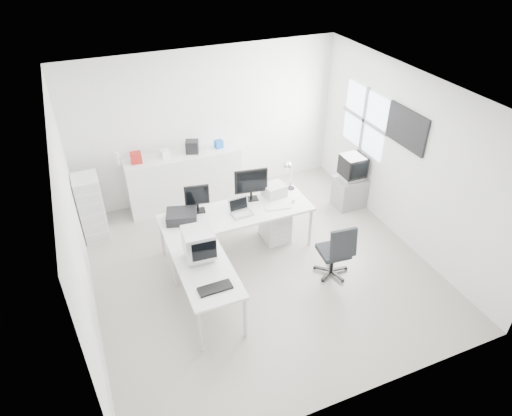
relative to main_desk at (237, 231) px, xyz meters
name	(u,v)px	position (x,y,z in m)	size (l,w,h in m)	color
floor	(261,267)	(0.18, -0.56, -0.38)	(5.00, 5.00, 0.01)	beige
ceiling	(262,96)	(0.18, -0.56, 2.42)	(5.00, 5.00, 0.01)	white
back_wall	(208,125)	(0.18, 1.94, 1.02)	(5.00, 0.02, 2.80)	silver
left_wall	(75,233)	(-2.32, -0.56, 1.02)	(0.02, 5.00, 2.80)	silver
right_wall	(406,160)	(2.68, -0.56, 1.02)	(0.02, 5.00, 2.80)	silver
window	(364,120)	(2.66, 0.64, 1.23)	(0.02, 1.20, 1.10)	white
wall_picture	(407,128)	(2.65, -0.46, 1.52)	(0.04, 0.90, 0.60)	black
main_desk	(237,231)	(0.00, 0.00, 0.00)	(2.40, 0.80, 0.75)	white
side_desk	(207,290)	(-0.85, -1.10, 0.00)	(0.70, 1.40, 0.75)	white
drawer_pedestal	(275,223)	(0.70, 0.05, -0.08)	(0.40, 0.50, 0.60)	white
inkjet_printer	(182,216)	(-0.85, 0.10, 0.46)	(0.45, 0.35, 0.16)	black
lcd_monitor_small	(197,198)	(-0.55, 0.25, 0.61)	(0.38, 0.22, 0.48)	black
lcd_monitor_large	(251,185)	(0.35, 0.25, 0.65)	(0.54, 0.22, 0.56)	black
laptop	(242,208)	(0.05, -0.10, 0.49)	(0.35, 0.36, 0.23)	#B7B7BA
white_keyboard	(278,207)	(0.65, -0.15, 0.38)	(0.39, 0.12, 0.02)	white
white_mouse	(294,201)	(0.95, -0.10, 0.41)	(0.06, 0.06, 0.06)	white
laser_printer	(274,190)	(0.75, 0.22, 0.47)	(0.35, 0.30, 0.20)	#BABABA
desk_lamp	(292,176)	(1.10, 0.30, 0.62)	(0.16, 0.16, 0.48)	silver
crt_monitor	(199,246)	(-0.85, -0.85, 0.59)	(0.37, 0.37, 0.42)	#B7B7BA
black_keyboard	(215,288)	(-0.85, -1.50, 0.39)	(0.44, 0.17, 0.03)	black
office_chair	(334,249)	(1.13, -1.10, 0.10)	(0.55, 0.55, 0.95)	#212426
tv_cabinet	(349,192)	(2.40, 0.43, -0.08)	(0.53, 0.44, 0.58)	gray
crt_tv	(353,168)	(2.40, 0.43, 0.43)	(0.50, 0.48, 0.45)	black
sideboard	(184,179)	(-0.41, 1.68, 0.15)	(2.09, 0.52, 1.04)	white
clutter_box_a	(136,158)	(-1.21, 1.68, 0.76)	(0.19, 0.16, 0.19)	#AA1B18
clutter_box_b	(165,154)	(-0.71, 1.68, 0.74)	(0.14, 0.12, 0.14)	white
clutter_box_c	(192,147)	(-0.21, 1.68, 0.78)	(0.22, 0.20, 0.22)	black
clutter_box_d	(219,144)	(0.29, 1.68, 0.74)	(0.14, 0.12, 0.14)	#1855AA
clutter_bottle	(118,159)	(-1.51, 1.72, 0.78)	(0.07, 0.07, 0.22)	white
filing_cabinet	(91,208)	(-2.10, 1.29, 0.20)	(0.40, 0.48, 1.15)	white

